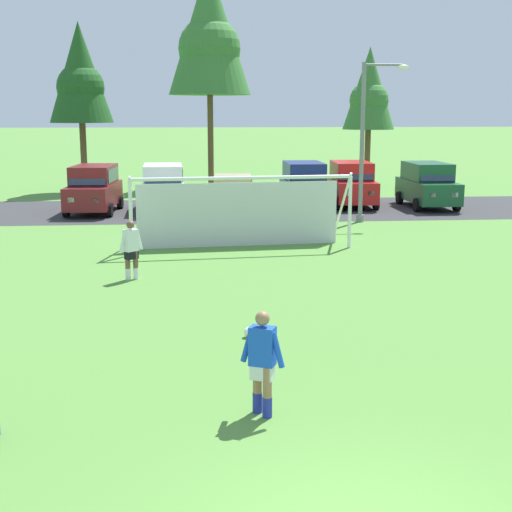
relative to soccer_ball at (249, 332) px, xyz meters
name	(u,v)px	position (x,y,z in m)	size (l,w,h in m)	color
ground_plane	(252,262)	(0.69, 7.64, -0.11)	(400.00, 400.00, 0.00)	#518438
parking_lot_strip	(230,210)	(0.69, 19.79, -0.11)	(52.00, 8.40, 0.01)	#333335
soccer_ball	(249,332)	(0.00, 0.00, 0.00)	(0.22, 0.22, 0.22)	white
soccer_goal	(240,210)	(0.49, 10.13, 1.18)	(7.56, 2.60, 2.57)	white
player_midfield_center	(131,250)	(-2.81, 5.52, 0.71)	(0.65, 0.50, 1.64)	brown
player_defender_far	(262,364)	(-0.11, -3.87, 0.71)	(0.67, 0.45, 1.64)	#936B4C
parked_car_slot_far_left	(94,189)	(-5.58, 19.33, 1.00)	(2.37, 4.72, 2.16)	maroon
parked_car_slot_left	(163,187)	(-2.43, 19.52, 1.00)	(2.24, 4.66, 2.16)	silver
parked_car_slot_center_left	(233,194)	(0.76, 18.66, 0.77)	(2.22, 4.29, 1.72)	tan
parked_car_slot_center	(304,184)	(4.35, 20.55, 1.00)	(2.16, 4.61, 2.16)	navy
parked_car_slot_center_right	(352,183)	(6.72, 20.68, 1.00)	(2.34, 4.70, 2.16)	red
parked_car_slot_right	(427,185)	(10.24, 19.76, 1.00)	(2.14, 4.60, 2.16)	#194C2D
tree_left_edge	(80,76)	(-7.25, 28.16, 6.42)	(3.56, 3.56, 9.50)	brown
tree_mid_left	(209,33)	(0.11, 31.20, 9.13)	(5.03, 5.03, 13.42)	brown
tree_center_back	(369,91)	(9.76, 29.98, 5.67)	(3.16, 3.16, 8.42)	brown
street_lamp	(367,140)	(6.14, 15.49, 3.29)	(2.00, 0.32, 6.54)	slate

